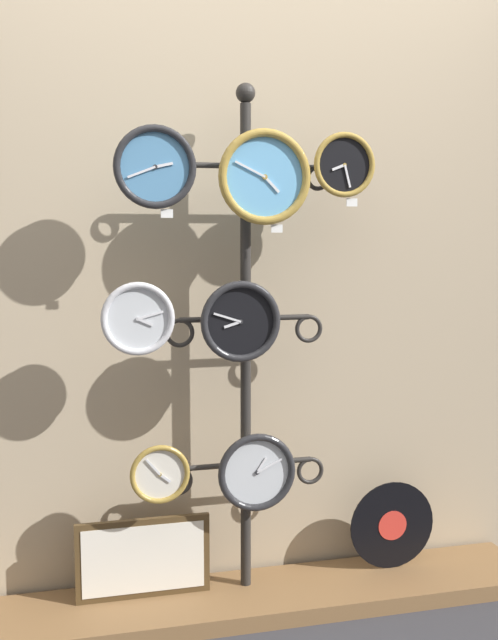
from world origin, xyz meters
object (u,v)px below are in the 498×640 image
display_stand (246,455)px  clock_top_left (155,167)px  clock_top_right (344,165)px  clock_middle_center (240,321)px  picture_frame (143,558)px  clock_middle_left (138,319)px  clock_bottom_center (257,472)px  clock_bottom_left (160,474)px  vinyl_record (392,525)px  clock_top_center (265,177)px

display_stand → clock_top_left: display_stand is taller
display_stand → clock_top_right: bearing=-16.2°
clock_middle_center → picture_frame: (-0.34, 0.08, -0.85)m
clock_middle_center → picture_frame: bearing=165.9°
clock_middle_left → clock_middle_center: 0.35m
display_stand → clock_top_right: (0.33, -0.10, 1.04)m
display_stand → picture_frame: (-0.38, -0.01, -0.35)m
display_stand → clock_bottom_center: bearing=-76.8°
clock_middle_center → display_stand: bearing=66.3°
clock_top_right → clock_middle_center: size_ratio=0.80×
display_stand → picture_frame: display_stand is taller
clock_bottom_left → clock_middle_center: bearing=1.9°
clock_top_right → clock_bottom_center: size_ratio=0.79×
display_stand → clock_bottom_left: bearing=-162.3°
vinyl_record → clock_top_center: bearing=-170.8°
clock_middle_center → clock_middle_left: bearing=-178.1°
display_stand → vinyl_record: 0.67m
display_stand → clock_bottom_center: size_ratio=6.61×
clock_top_center → clock_bottom_left: clock_top_center is taller
clock_top_left → clock_middle_center: size_ratio=0.97×
clock_top_left → clock_bottom_center: clock_top_left is taller
clock_middle_left → picture_frame: clock_middle_left is taller
vinyl_record → clock_top_right: bearing=-160.3°
clock_top_left → clock_bottom_center: size_ratio=0.96×
clock_top_right → clock_middle_left: 0.89m
clock_bottom_left → clock_middle_left: bearing=-178.3°
clock_top_center → vinyl_record: (0.54, 0.09, -1.32)m
clock_bottom_left → clock_bottom_center: size_ratio=0.73×
clock_top_left → clock_top_center: 0.37m
clock_top_right → picture_frame: size_ratio=0.47×
clock_bottom_left → vinyl_record: clock_bottom_left is taller
clock_top_center → clock_bottom_left: size_ratio=1.58×
display_stand → clock_bottom_left: 0.34m
display_stand → clock_middle_left: (-0.39, -0.11, 0.52)m
clock_bottom_left → clock_top_left: bearing=-161.5°
clock_bottom_center → picture_frame: clock_bottom_center is taller
clock_middle_center → clock_bottom_left: size_ratio=1.37×
clock_top_left → clock_middle_left: (-0.06, -0.00, -0.49)m
clock_top_left → clock_middle_center: (0.29, 0.01, -0.52)m
clock_middle_center → clock_top_center: bearing=1.9°
clock_top_right → clock_bottom_left: clock_top_right is taller
clock_top_center → clock_middle_left: 0.64m
clock_middle_center → picture_frame: size_ratio=0.59×
clock_middle_center → clock_bottom_center: size_ratio=0.99×
clock_top_left → clock_middle_left: clock_top_left is taller
clock_bottom_center → clock_top_center: bearing=-19.1°
clock_top_center → vinyl_record: 1.42m
clock_bottom_center → vinyl_record: clock_bottom_center is taller
clock_middle_center → clock_bottom_center: clock_middle_center is taller
display_stand → clock_top_right: size_ratio=8.33×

